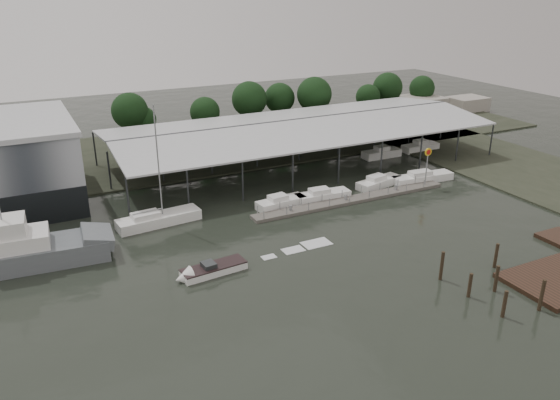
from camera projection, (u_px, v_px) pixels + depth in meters
name	position (u px, v px, depth m)	size (l,w,h in m)	color
ground	(284.00, 258.00, 55.81)	(200.00, 200.00, 0.00)	black
land_strip_far	(169.00, 152.00, 90.64)	(140.00, 30.00, 0.30)	#343729
land_strip_east	(517.00, 168.00, 82.91)	(20.00, 60.00, 0.30)	#343729
covered_boat_shed	(299.00, 123.00, 83.91)	(58.24, 24.00, 6.96)	#B8BBBD
floating_dock	(352.00, 200.00, 70.32)	(28.00, 2.00, 1.40)	#5F5B53
shell_fuel_sign	(427.00, 160.00, 73.97)	(1.10, 0.18, 5.55)	gray
distant_commercial_buildings	(434.00, 106.00, 116.94)	(22.00, 8.00, 4.00)	gray
grey_trawler	(21.00, 251.00, 53.71)	(17.60, 6.17, 8.84)	#5A5F63
white_sailboat	(158.00, 219.00, 63.35)	(9.91, 3.52, 14.22)	white
speedboat_underway	(208.00, 271.00, 52.49)	(18.11, 3.69, 2.00)	white
moored_cruiser_0	(281.00, 202.00, 68.37)	(6.69, 2.87, 1.70)	white
moored_cruiser_1	(322.00, 196.00, 70.59)	(7.44, 2.64, 1.70)	white
moored_cruiser_2	(379.00, 182.00, 75.41)	(7.51, 3.69, 1.70)	white
moored_cruiser_3	(422.00, 178.00, 77.16)	(9.37, 2.86, 1.70)	white
mooring_pilings	(491.00, 283.00, 49.14)	(6.77, 8.20, 3.58)	#372A1B
horizon_tree_line	(288.00, 99.00, 103.29)	(67.36, 9.75, 9.93)	#2F1E15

